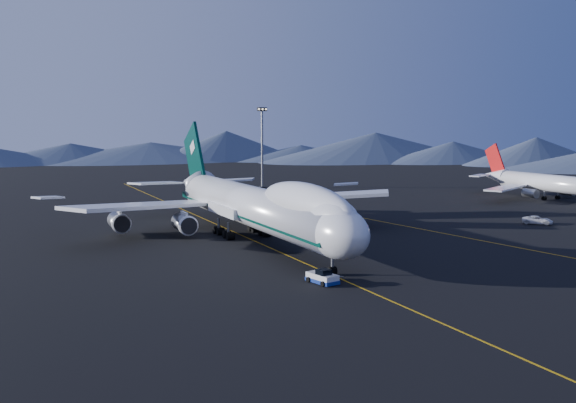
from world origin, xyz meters
name	(u,v)px	position (x,y,z in m)	size (l,w,h in m)	color
ground	(253,241)	(0.00, 0.00, 0.00)	(500.00, 500.00, 0.00)	black
taxiway_line_main	(253,240)	(0.00, 0.00, 0.01)	(0.25, 220.00, 0.01)	#CF950C
taxiway_line_side	(376,220)	(30.00, 10.00, 0.01)	(0.25, 200.00, 0.01)	#CF950C
boeing_747	(253,205)	(0.00, 0.03, 5.81)	(59.62, 72.43, 19.37)	silver
pushback_tug	(322,278)	(-3.00, -29.50, 0.57)	(3.02, 4.47, 1.80)	silver
second_jet	(553,184)	(88.50, 20.46, 4.11)	(42.27, 47.75, 13.59)	silver
service_van	(537,220)	(55.32, -6.65, 0.77)	(2.54, 5.51, 1.53)	silver
floodlight_mast	(262,147)	(35.00, 79.91, 12.00)	(2.93, 2.20, 23.69)	black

